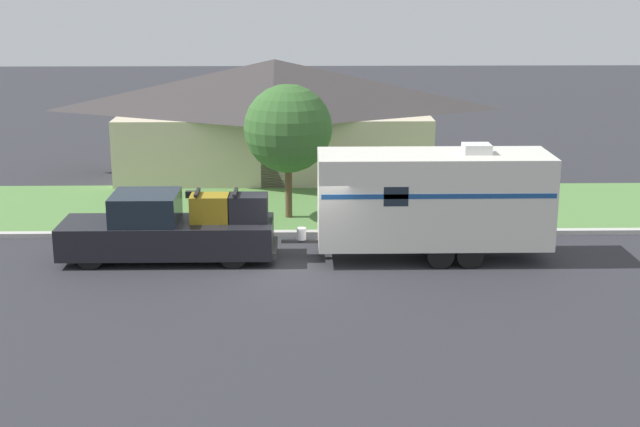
{
  "coord_description": "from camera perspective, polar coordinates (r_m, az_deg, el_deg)",
  "views": [
    {
      "loc": [
        -0.08,
        -24.23,
        8.24
      ],
      "look_at": [
        0.45,
        1.25,
        1.4
      ],
      "focal_mm": 50.0,
      "sensor_mm": 36.0,
      "label": 1
    }
  ],
  "objects": [
    {
      "name": "tree_in_yard",
      "position": [
        30.58,
        -2.06,
        5.45
      ],
      "size": [
        3.03,
        3.03,
        4.68
      ],
      "color": "brown",
      "rests_on": "ground_plane"
    },
    {
      "name": "lawn_strip",
      "position": [
        32.69,
        -1.02,
        0.44
      ],
      "size": [
        80.0,
        7.0,
        0.03
      ],
      "color": "#568442",
      "rests_on": "ground_plane"
    },
    {
      "name": "travel_trailer",
      "position": [
        26.56,
        7.27,
        0.94
      ],
      "size": [
        7.93,
        2.27,
        3.48
      ],
      "color": "black",
      "rests_on": "ground_plane"
    },
    {
      "name": "ground_plane",
      "position": [
        25.6,
        -0.95,
        -3.76
      ],
      "size": [
        120.0,
        120.0,
        0.0
      ],
      "primitive_type": "plane",
      "color": "#2D2D33"
    },
    {
      "name": "curb_strip",
      "position": [
        29.15,
        -0.99,
        -1.26
      ],
      "size": [
        80.0,
        0.3,
        0.14
      ],
      "color": "beige",
      "rests_on": "ground_plane"
    },
    {
      "name": "pickup_truck",
      "position": [
        26.8,
        -9.61,
        -1.03
      ],
      "size": [
        6.38,
        2.01,
        2.1
      ],
      "color": "black",
      "rests_on": "ground_plane"
    },
    {
      "name": "mailbox",
      "position": [
        29.68,
        -8.12,
        0.83
      ],
      "size": [
        0.48,
        0.2,
        1.36
      ],
      "color": "brown",
      "rests_on": "ground_plane"
    },
    {
      "name": "house_across_street",
      "position": [
        38.1,
        -2.89,
        6.35
      ],
      "size": [
        13.8,
        6.72,
        4.84
      ],
      "color": "beige",
      "rests_on": "ground_plane"
    }
  ]
}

